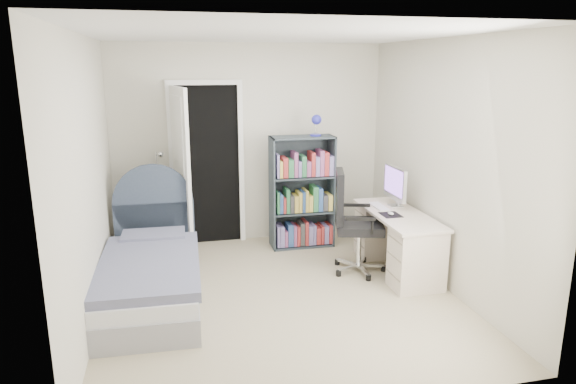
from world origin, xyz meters
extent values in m
cube|color=gray|center=(0.00, 0.00, -0.03)|extent=(3.40, 3.60, 0.05)
cube|color=white|center=(0.00, 0.00, 2.52)|extent=(3.40, 3.60, 0.05)
cube|color=beige|center=(0.00, 1.82, 1.25)|extent=(3.40, 0.05, 2.50)
cube|color=beige|center=(0.00, -1.82, 1.25)|extent=(3.40, 0.05, 2.50)
cube|color=beige|center=(-1.72, 0.00, 1.25)|extent=(0.05, 3.60, 2.50)
cube|color=beige|center=(1.72, 0.00, 1.25)|extent=(0.05, 3.60, 2.50)
cube|color=black|center=(-0.55, 1.80, 1.00)|extent=(0.80, 0.01, 2.00)
cube|color=white|center=(-0.98, 1.77, 1.00)|extent=(0.06, 0.06, 2.00)
cube|color=white|center=(-0.12, 1.77, 1.00)|extent=(0.06, 0.06, 2.00)
cube|color=white|center=(-0.55, 1.77, 2.03)|extent=(0.92, 0.06, 0.06)
cube|color=white|center=(-0.88, 1.38, 1.00)|extent=(0.19, 0.79, 2.00)
cube|color=gray|center=(-1.24, 0.14, 0.12)|extent=(0.94, 1.88, 0.24)
cube|color=silver|center=(-1.24, 0.14, 0.31)|extent=(0.92, 1.84, 0.15)
cube|color=slate|center=(-1.24, 0.05, 0.42)|extent=(0.97, 1.61, 0.09)
cube|color=slate|center=(-1.21, 0.81, 0.44)|extent=(0.67, 0.39, 0.11)
cube|color=#313B4C|center=(-1.20, 1.11, 0.37)|extent=(0.88, 0.08, 0.74)
cylinder|color=#313B4C|center=(-1.20, 1.11, 0.74)|extent=(0.88, 0.08, 0.88)
cylinder|color=#D6C684|center=(-1.44, 1.44, 0.24)|extent=(0.03, 0.03, 0.48)
cylinder|color=#D6C684|center=(-1.44, 1.77, 0.24)|extent=(0.03, 0.03, 0.48)
cylinder|color=#D6C684|center=(-1.12, 1.44, 0.24)|extent=(0.03, 0.03, 0.48)
cylinder|color=#D6C684|center=(-1.12, 1.77, 0.24)|extent=(0.03, 0.03, 0.48)
cube|color=#D6C684|center=(-1.28, 1.60, 0.47)|extent=(0.39, 0.39, 0.03)
cube|color=#D6C684|center=(-1.28, 1.60, 0.17)|extent=(0.35, 0.35, 0.02)
cube|color=#B24C33|center=(-1.33, 1.60, 0.50)|extent=(0.15, 0.21, 0.03)
cube|color=#3F598C|center=(-1.33, 1.60, 0.53)|extent=(0.14, 0.20, 0.03)
cube|color=#D8CC7F|center=(-1.33, 1.60, 0.56)|extent=(0.14, 0.19, 0.03)
cylinder|color=silver|center=(-1.15, 1.61, 0.01)|extent=(0.18, 0.18, 0.02)
cylinder|color=silver|center=(-1.15, 1.61, 0.62)|extent=(0.01, 0.01, 1.22)
sphere|color=silver|center=(-1.10, 1.57, 1.21)|extent=(0.07, 0.07, 0.07)
cube|color=#323C44|center=(0.20, 1.39, 0.70)|extent=(0.02, 0.33, 1.39)
cube|color=#323C44|center=(0.96, 1.39, 0.70)|extent=(0.02, 0.33, 1.39)
cube|color=#323C44|center=(0.58, 1.39, 1.38)|extent=(0.78, 0.33, 0.02)
cube|color=#323C44|center=(0.58, 1.39, 0.01)|extent=(0.78, 0.33, 0.02)
cube|color=#323C44|center=(0.58, 1.55, 0.70)|extent=(0.78, 0.01, 1.39)
cube|color=#323C44|center=(0.58, 1.39, 0.45)|extent=(0.74, 0.31, 0.02)
cube|color=#323C44|center=(0.58, 1.39, 0.89)|extent=(0.74, 0.31, 0.02)
cylinder|color=#2627A7|center=(0.75, 1.39, 1.40)|extent=(0.13, 0.13, 0.02)
cylinder|color=silver|center=(0.75, 1.39, 1.49)|extent=(0.02, 0.02, 0.18)
sphere|color=#2627A7|center=(0.75, 1.36, 1.59)|extent=(0.12, 0.12, 0.12)
cube|color=#7F72B2|center=(0.26, 1.37, 0.17)|extent=(0.03, 0.23, 0.27)
cube|color=#7F72B2|center=(0.31, 1.37, 0.16)|extent=(0.05, 0.23, 0.26)
cube|color=#994C7F|center=(0.36, 1.37, 0.13)|extent=(0.03, 0.23, 0.20)
cube|color=#335999|center=(0.41, 1.37, 0.17)|extent=(0.07, 0.23, 0.27)
cube|color=#994C7F|center=(0.47, 1.37, 0.16)|extent=(0.04, 0.23, 0.26)
cube|color=#B23333|center=(0.51, 1.37, 0.15)|extent=(0.04, 0.23, 0.24)
cube|color=#3F3F3F|center=(0.56, 1.37, 0.18)|extent=(0.06, 0.23, 0.29)
cube|color=#B23333|center=(0.62, 1.37, 0.18)|extent=(0.04, 0.23, 0.30)
cube|color=#7F72B2|center=(0.67, 1.37, 0.15)|extent=(0.06, 0.23, 0.24)
cube|color=#7F72B2|center=(0.72, 1.37, 0.16)|extent=(0.03, 0.23, 0.25)
cube|color=#B23333|center=(0.77, 1.37, 0.14)|extent=(0.06, 0.23, 0.21)
cube|color=#B23333|center=(0.82, 1.37, 0.15)|extent=(0.04, 0.23, 0.23)
cube|color=#7F72B2|center=(0.87, 1.37, 0.15)|extent=(0.06, 0.23, 0.23)
cube|color=#B23333|center=(0.94, 1.37, 0.15)|extent=(0.06, 0.23, 0.23)
cube|color=#337F4C|center=(0.25, 1.37, 0.60)|extent=(0.03, 0.23, 0.26)
cube|color=#335999|center=(0.29, 1.37, 0.58)|extent=(0.04, 0.23, 0.23)
cube|color=#B23333|center=(0.33, 1.37, 0.56)|extent=(0.03, 0.23, 0.19)
cube|color=#337F4C|center=(0.38, 1.37, 0.61)|extent=(0.04, 0.23, 0.30)
cube|color=#3F3F3F|center=(0.43, 1.37, 0.57)|extent=(0.05, 0.23, 0.21)
cube|color=#D8BF4C|center=(0.48, 1.37, 0.57)|extent=(0.05, 0.23, 0.20)
cube|color=#D8BF4C|center=(0.53, 1.37, 0.59)|extent=(0.04, 0.23, 0.24)
cube|color=#335999|center=(0.57, 1.37, 0.59)|extent=(0.04, 0.23, 0.25)
cube|color=#D8BF4C|center=(0.62, 1.37, 0.60)|extent=(0.03, 0.23, 0.27)
cube|color=#D8BF4C|center=(0.66, 1.37, 0.57)|extent=(0.05, 0.23, 0.20)
cube|color=#337F4C|center=(0.73, 1.37, 0.62)|extent=(0.06, 0.23, 0.31)
cube|color=#335999|center=(0.79, 1.37, 0.61)|extent=(0.05, 0.23, 0.29)
cube|color=#3F3F3F|center=(0.85, 1.37, 0.56)|extent=(0.06, 0.23, 0.19)
cube|color=#D8BF4C|center=(0.92, 1.37, 0.57)|extent=(0.05, 0.23, 0.20)
cube|color=#7F72B2|center=(0.25, 1.37, 1.05)|extent=(0.03, 0.23, 0.28)
cube|color=#D8BF4C|center=(0.29, 1.37, 1.01)|extent=(0.04, 0.23, 0.20)
cube|color=#B23333|center=(0.34, 1.37, 1.03)|extent=(0.06, 0.23, 0.24)
cube|color=#337F4C|center=(0.41, 1.37, 1.02)|extent=(0.07, 0.23, 0.22)
cube|color=#994C7F|center=(0.47, 1.37, 1.06)|extent=(0.05, 0.23, 0.30)
cube|color=#7F72B2|center=(0.52, 1.37, 1.01)|extent=(0.04, 0.23, 0.19)
cube|color=#337F4C|center=(0.57, 1.37, 1.04)|extent=(0.05, 0.23, 0.25)
cube|color=#994C7F|center=(0.63, 1.37, 1.01)|extent=(0.05, 0.23, 0.18)
cube|color=#B23333|center=(0.69, 1.37, 1.06)|extent=(0.05, 0.23, 0.29)
cube|color=#7F72B2|center=(0.74, 1.37, 1.03)|extent=(0.05, 0.23, 0.24)
cube|color=#994C7F|center=(0.80, 1.37, 1.07)|extent=(0.05, 0.23, 0.31)
cube|color=#B23333|center=(0.86, 1.37, 1.06)|extent=(0.05, 0.23, 0.29)
cube|color=#7F72B2|center=(0.93, 1.37, 1.03)|extent=(0.07, 0.23, 0.24)
cube|color=beige|center=(1.40, 0.35, 0.65)|extent=(0.55, 1.37, 0.03)
cube|color=beige|center=(1.40, -0.13, 0.32)|extent=(0.50, 0.36, 0.64)
cube|color=beige|center=(1.40, 0.84, 0.32)|extent=(0.50, 0.36, 0.64)
cube|color=silver|center=(1.49, 0.63, 0.67)|extent=(0.15, 0.15, 0.01)
cube|color=silver|center=(1.51, 0.63, 0.78)|extent=(0.03, 0.05, 0.20)
cube|color=silver|center=(1.47, 0.63, 0.94)|extent=(0.04, 0.51, 0.36)
cube|color=#9158D7|center=(1.45, 0.63, 0.96)|extent=(0.00, 0.46, 0.29)
cube|color=white|center=(1.29, 0.63, 0.67)|extent=(0.12, 0.36, 0.02)
cube|color=black|center=(1.29, 0.31, 0.67)|extent=(0.20, 0.24, 0.00)
ellipsoid|color=white|center=(1.29, 0.31, 0.68)|extent=(0.05, 0.09, 0.03)
cube|color=silver|center=(1.12, 0.40, 0.06)|extent=(0.29, 0.12, 0.03)
cylinder|color=black|center=(1.26, 0.36, 0.03)|extent=(0.07, 0.07, 0.06)
cube|color=silver|center=(1.06, 0.55, 0.06)|extent=(0.20, 0.26, 0.03)
cylinder|color=black|center=(1.14, 0.67, 0.03)|extent=(0.07, 0.07, 0.06)
cube|color=silver|center=(0.90, 0.55, 0.06)|extent=(0.21, 0.25, 0.03)
cylinder|color=black|center=(0.81, 0.66, 0.03)|extent=(0.07, 0.07, 0.06)
cube|color=silver|center=(0.85, 0.39, 0.06)|extent=(0.29, 0.14, 0.03)
cylinder|color=black|center=(0.72, 0.34, 0.03)|extent=(0.07, 0.07, 0.06)
cube|color=silver|center=(0.99, 0.30, 0.06)|extent=(0.05, 0.29, 0.03)
cylinder|color=black|center=(1.00, 0.16, 0.03)|extent=(0.07, 0.07, 0.06)
cylinder|color=silver|center=(0.99, 0.44, 0.28)|extent=(0.06, 0.06, 0.44)
cube|color=black|center=(0.99, 0.44, 0.52)|extent=(0.62, 0.62, 0.09)
cube|color=black|center=(0.77, 0.50, 0.85)|extent=(0.20, 0.46, 0.57)
cube|color=black|center=(0.89, 0.18, 0.68)|extent=(0.31, 0.13, 0.03)
cube|color=black|center=(1.04, 0.70, 0.68)|extent=(0.31, 0.13, 0.03)
camera|label=1|loc=(-0.99, -4.60, 2.24)|focal=32.00mm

